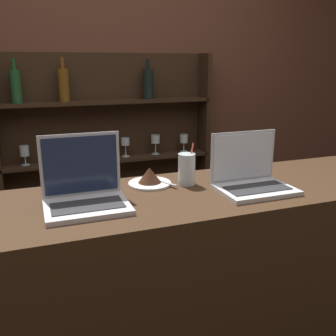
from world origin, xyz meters
TOP-DOWN VIEW (x-y plane):
  - bar_counter at (0.00, 0.28)m, footprint 2.16×0.55m
  - back_wall at (0.00, 1.66)m, footprint 7.00×0.06m
  - back_shelf at (0.01, 1.58)m, footprint 1.47×0.18m
  - laptop_near at (-0.33, 0.27)m, footprint 0.29×0.22m
  - laptop_far at (0.33, 0.23)m, footprint 0.30×0.22m
  - cake_plate at (-0.04, 0.42)m, footprint 0.18×0.18m
  - water_glass at (0.11, 0.37)m, footprint 0.07×0.07m

SIDE VIEW (x-z plane):
  - bar_counter at x=0.00m, z-range 0.00..1.05m
  - back_shelf at x=0.01m, z-range 0.05..1.66m
  - cake_plate at x=-0.04m, z-range 1.04..1.11m
  - laptop_far at x=0.33m, z-range 0.99..1.21m
  - laptop_near at x=-0.33m, z-range 0.98..1.23m
  - water_glass at x=0.11m, z-range 1.03..1.20m
  - back_wall at x=0.00m, z-range 0.00..2.70m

